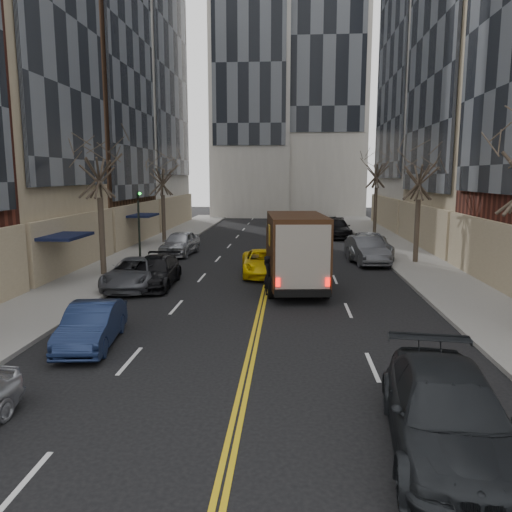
% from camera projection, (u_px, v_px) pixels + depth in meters
% --- Properties ---
extents(sidewalk_left, '(4.00, 66.00, 0.15)m').
position_uv_depth(sidewalk_left, '(139.00, 255.00, 33.63)').
color(sidewalk_left, slate).
rests_on(sidewalk_left, ground).
extents(sidewalk_right, '(4.00, 66.00, 0.15)m').
position_uv_depth(sidewalk_right, '(411.00, 257.00, 32.43)').
color(sidewalk_right, slate).
rests_on(sidewalk_right, ground).
extents(streetwall_left, '(14.00, 49.50, 36.00)m').
position_uv_depth(streetwall_left, '(47.00, 30.00, 35.48)').
color(streetwall_left, '#562319').
rests_on(streetwall_left, ground).
extents(streetwall_right, '(12.26, 49.00, 34.00)m').
position_uv_depth(streetwall_right, '(512.00, 34.00, 34.65)').
color(streetwall_right, '#4C301E').
rests_on(streetwall_right, ground).
extents(tree_lf_mid, '(3.20, 3.20, 8.91)m').
position_uv_depth(tree_lf_mid, '(98.00, 151.00, 25.68)').
color(tree_lf_mid, '#382D23').
rests_on(tree_lf_mid, sidewalk_left).
extents(tree_lf_far, '(3.20, 3.20, 8.12)m').
position_uv_depth(tree_lf_far, '(162.00, 167.00, 38.58)').
color(tree_lf_far, '#382D23').
rests_on(tree_lf_far, sidewalk_left).
extents(tree_rt_mid, '(3.20, 3.20, 8.32)m').
position_uv_depth(tree_rt_mid, '(420.00, 161.00, 29.50)').
color(tree_rt_mid, '#382D23').
rests_on(tree_rt_mid, sidewalk_right).
extents(tree_rt_far, '(3.20, 3.20, 9.11)m').
position_uv_depth(tree_rt_far, '(377.00, 160.00, 44.18)').
color(tree_rt_far, '#382D23').
rests_on(tree_rt_far, sidewalk_right).
extents(traffic_signal, '(0.29, 0.26, 4.70)m').
position_uv_depth(traffic_signal, '(139.00, 221.00, 28.16)').
color(traffic_signal, black).
rests_on(traffic_signal, sidewalk_left).
extents(ups_truck, '(3.15, 6.75, 3.59)m').
position_uv_depth(ups_truck, '(295.00, 252.00, 23.42)').
color(ups_truck, black).
rests_on(ups_truck, ground).
extents(observer_sedan, '(2.89, 5.78, 1.61)m').
position_uv_depth(observer_sedan, '(448.00, 415.00, 9.57)').
color(observer_sedan, black).
rests_on(observer_sedan, ground).
extents(taxi, '(2.70, 5.03, 1.34)m').
position_uv_depth(taxi, '(263.00, 263.00, 27.01)').
color(taxi, yellow).
rests_on(taxi, ground).
extents(pedestrian, '(0.55, 0.72, 1.78)m').
position_uv_depth(pedestrian, '(269.00, 275.00, 22.52)').
color(pedestrian, black).
rests_on(pedestrian, ground).
extents(parked_lf_b, '(1.90, 4.21, 1.34)m').
position_uv_depth(parked_lf_b, '(92.00, 325.00, 15.76)').
color(parked_lf_b, '#131F3E').
rests_on(parked_lf_b, ground).
extents(parked_lf_c, '(2.58, 5.18, 1.41)m').
position_uv_depth(parked_lf_c, '(135.00, 273.00, 23.94)').
color(parked_lf_c, '#494A50').
rests_on(parked_lf_c, ground).
extents(parked_lf_d, '(2.17, 4.99, 1.43)m').
position_uv_depth(parked_lf_d, '(155.00, 272.00, 24.24)').
color(parked_lf_d, black).
rests_on(parked_lf_d, ground).
extents(parked_lf_e, '(2.28, 4.89, 1.62)m').
position_uv_depth(parked_lf_e, '(180.00, 243.00, 33.82)').
color(parked_lf_e, '#AEB0B6').
rests_on(parked_lf_e, ground).
extents(parked_rt_a, '(2.28, 5.09, 1.62)m').
position_uv_depth(parked_rt_a, '(367.00, 250.00, 30.60)').
color(parked_rt_a, '#43454A').
rests_on(parked_rt_a, ground).
extents(parked_rt_b, '(3.07, 6.05, 1.64)m').
position_uv_depth(parked_rt_b, '(369.00, 246.00, 32.52)').
color(parked_rt_b, '#A1A4A9').
rests_on(parked_rt_b, ground).
extents(parked_rt_c, '(2.36, 5.51, 1.58)m').
position_uv_depth(parked_rt_c, '(337.00, 228.00, 43.44)').
color(parked_rt_c, black).
rests_on(parked_rt_c, ground).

